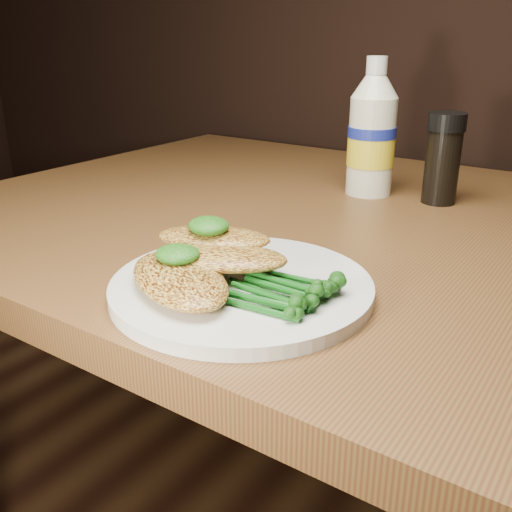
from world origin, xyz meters
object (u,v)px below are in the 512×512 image
Objects in this scene: plate at (242,287)px; mayo_bottle at (372,127)px; dining_table at (358,458)px; pepper_grinder at (443,159)px.

plate is 1.25× the size of mayo_bottle.
plate is (-0.02, -0.27, 0.38)m from dining_table.
pepper_grinder is at bearing 82.53° from plate.
mayo_bottle is (-0.07, 0.13, 0.47)m from dining_table.
mayo_bottle is at bearing 119.11° from dining_table.
mayo_bottle is at bearing -174.35° from pepper_grinder.
plate is 0.41m from mayo_bottle.
plate is 0.41m from pepper_grinder.
plate is at bearing -97.47° from pepper_grinder.
plate is at bearing -82.71° from mayo_bottle.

